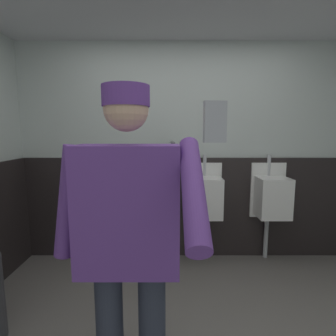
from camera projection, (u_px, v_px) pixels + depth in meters
name	position (u px, v px, depth m)	size (l,w,h in m)	color
wall_back	(184.00, 153.00, 3.09)	(4.42, 0.12, 2.51)	silver
wainscot_band_back	(184.00, 208.00, 3.10)	(3.82, 0.03, 1.20)	black
urinal_left	(139.00, 196.00, 2.93)	(0.40, 0.34, 1.24)	white
urinal_middle	(205.00, 196.00, 2.93)	(0.40, 0.34, 1.24)	white
urinal_right	(271.00, 196.00, 2.94)	(0.40, 0.34, 1.24)	white
privacy_divider_panel	(172.00, 183.00, 2.84)	(0.04, 0.40, 0.90)	#4C4C51
person	(128.00, 234.00, 1.26)	(0.71, 0.60, 1.71)	#2D3342
cell_phone	(214.00, 122.00, 0.69)	(0.06, 0.02, 0.11)	#A5A8B2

